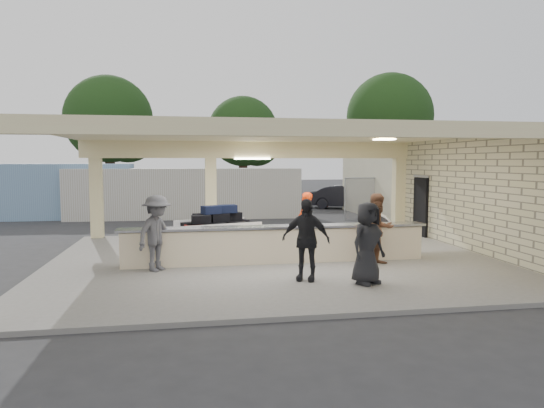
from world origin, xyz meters
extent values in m
plane|color=#29292C|center=(0.00, 0.00, 0.00)|extent=(120.00, 120.00, 0.00)
cube|color=slate|center=(0.00, 0.00, 0.05)|extent=(12.00, 10.00, 0.10)
cube|color=beige|center=(0.00, 0.00, 3.50)|extent=(12.00, 10.00, 0.02)
cube|color=#BEB695|center=(6.00, 0.00, 1.75)|extent=(0.02, 10.00, 3.50)
cube|color=black|center=(5.94, 3.20, 1.15)|extent=(0.10, 0.95, 2.10)
cube|color=beige|center=(0.00, 4.75, 3.20)|extent=(12.00, 0.50, 0.60)
cube|color=beige|center=(0.00, -4.85, 3.35)|extent=(12.00, 0.30, 0.30)
cube|color=beige|center=(-5.50, 4.75, 1.80)|extent=(0.40, 0.40, 3.50)
cube|color=beige|center=(-1.50, 4.75, 1.80)|extent=(0.40, 0.40, 3.50)
cube|color=beige|center=(5.80, 4.80, 1.80)|extent=(0.40, 0.40, 3.50)
cube|color=white|center=(0.00, 4.50, 2.88)|extent=(1.30, 0.12, 0.06)
cube|color=#FFEABF|center=(3.80, 1.50, 3.47)|extent=(0.55, 0.55, 0.04)
cube|color=#FFEABF|center=(3.80, -0.50, 3.47)|extent=(0.55, 0.55, 0.04)
cube|color=#FFEABF|center=(3.80, -2.50, 3.47)|extent=(0.55, 0.55, 0.04)
cube|color=beige|center=(0.00, -0.50, 0.55)|extent=(8.00, 0.50, 0.90)
cube|color=#B7B7BC|center=(0.00, -0.50, 1.05)|extent=(8.20, 0.58, 0.06)
cube|color=silver|center=(-1.46, 1.56, 0.66)|extent=(2.61, 1.98, 0.11)
cylinder|color=black|center=(-2.21, 0.82, 0.29)|extent=(0.21, 0.39, 0.37)
cylinder|color=black|center=(-2.49, 1.80, 0.29)|extent=(0.21, 0.39, 0.37)
cylinder|color=black|center=(-0.42, 1.33, 0.29)|extent=(0.21, 0.39, 0.37)
cylinder|color=black|center=(-0.71, 2.31, 0.29)|extent=(0.21, 0.39, 0.37)
cube|color=silver|center=(-1.65, 2.23, 0.84)|extent=(2.24, 0.68, 0.28)
cube|color=silver|center=(-1.26, 0.89, 0.84)|extent=(2.24, 0.68, 0.28)
cube|color=black|center=(-2.09, 1.09, 0.83)|extent=(0.61, 0.49, 0.24)
cube|color=black|center=(-1.47, 1.27, 0.83)|extent=(0.61, 0.49, 0.24)
cube|color=black|center=(-0.84, 1.45, 0.83)|extent=(0.61, 0.49, 0.24)
cube|color=black|center=(-2.25, 1.62, 0.83)|extent=(0.61, 0.49, 0.24)
cube|color=black|center=(-1.62, 1.80, 0.83)|extent=(0.61, 0.49, 0.24)
cube|color=black|center=(-1.00, 1.98, 0.83)|extent=(0.61, 0.49, 0.24)
cube|color=black|center=(-1.94, 1.23, 1.08)|extent=(0.61, 0.49, 0.24)
cube|color=black|center=(-1.37, 1.59, 1.08)|extent=(0.61, 0.49, 0.24)
cube|color=black|center=(-0.97, 1.89, 1.08)|extent=(0.61, 0.49, 0.24)
cube|color=black|center=(-1.89, 1.73, 1.08)|extent=(0.61, 0.49, 0.24)
cube|color=black|center=(-1.63, 1.51, 1.33)|extent=(0.61, 0.49, 0.24)
cube|color=black|center=(-1.12, 1.75, 1.33)|extent=(0.61, 0.49, 0.24)
cube|color=#590F0C|center=(-2.15, 0.98, 0.83)|extent=(0.61, 0.49, 0.24)
cube|color=black|center=(-0.73, 2.06, 0.83)|extent=(0.61, 0.49, 0.24)
cube|color=black|center=(-1.56, 1.92, 1.08)|extent=(0.61, 0.49, 0.24)
cylinder|color=silver|center=(3.77, 1.78, 0.64)|extent=(0.92, 0.63, 0.88)
cylinder|color=black|center=(3.77, 1.78, 0.64)|extent=(0.85, 0.62, 0.78)
cube|color=silver|center=(3.48, 1.78, 0.25)|extent=(0.06, 0.49, 0.29)
cube|color=silver|center=(4.07, 1.78, 0.25)|extent=(0.06, 0.49, 0.29)
imported|color=#FF3B0D|center=(1.09, 0.80, 0.99)|extent=(0.69, 0.72, 1.78)
imported|color=brown|center=(2.55, -1.23, 1.03)|extent=(0.97, 0.59, 1.86)
imported|color=black|center=(0.30, -2.53, 1.02)|extent=(1.15, 0.82, 1.85)
imported|color=#454549|center=(-3.06, -1.00, 1.03)|extent=(1.10, 1.19, 1.86)
imported|color=black|center=(1.55, -3.07, 1.00)|extent=(0.95, 0.73, 1.80)
imported|color=white|center=(9.54, 13.17, 0.81)|extent=(6.21, 4.42, 1.61)
imported|color=white|center=(13.43, 14.28, 0.78)|extent=(4.99, 1.96, 1.56)
imported|color=black|center=(6.79, 14.38, 0.68)|extent=(4.34, 2.97, 1.37)
cube|color=silver|center=(-2.46, 11.35, 1.22)|extent=(11.32, 2.62, 2.44)
cube|color=#769BBC|center=(-10.28, 12.19, 1.33)|extent=(10.29, 2.60, 2.67)
cylinder|color=gray|center=(5.00, 9.00, 1.00)|extent=(0.06, 0.06, 2.00)
cylinder|color=gray|center=(7.00, 9.00, 1.00)|extent=(0.06, 0.06, 2.00)
cylinder|color=gray|center=(9.00, 9.00, 1.00)|extent=(0.06, 0.06, 2.00)
cylinder|color=gray|center=(11.00, 9.00, 1.00)|extent=(0.06, 0.06, 2.00)
cylinder|color=gray|center=(13.00, 9.00, 1.00)|extent=(0.06, 0.06, 2.00)
cylinder|color=gray|center=(15.00, 9.00, 1.00)|extent=(0.06, 0.06, 2.00)
cube|color=gray|center=(11.00, 9.00, 1.00)|extent=(12.00, 0.02, 2.00)
cylinder|color=gray|center=(11.00, 9.00, 2.00)|extent=(12.00, 0.05, 0.05)
cylinder|color=#382619|center=(-8.00, 24.00, 2.25)|extent=(0.70, 0.70, 4.50)
sphere|color=black|center=(-8.00, 24.00, 5.85)|extent=(6.30, 6.30, 6.30)
sphere|color=black|center=(-6.80, 24.60, 4.95)|extent=(4.50, 4.50, 4.50)
cylinder|color=#382619|center=(2.00, 26.00, 2.00)|extent=(0.70, 0.70, 4.00)
sphere|color=black|center=(2.00, 26.00, 5.20)|extent=(5.60, 5.60, 5.60)
sphere|color=black|center=(3.20, 26.60, 4.40)|extent=(4.00, 4.00, 4.00)
cylinder|color=#382619|center=(14.00, 25.00, 2.50)|extent=(0.70, 0.70, 5.00)
sphere|color=black|center=(14.00, 25.00, 6.50)|extent=(7.00, 7.00, 7.00)
sphere|color=black|center=(15.20, 25.60, 5.50)|extent=(5.00, 5.00, 5.00)
cube|color=beige|center=(9.50, 10.00, 1.60)|extent=(6.00, 8.00, 3.20)
camera|label=1|loc=(-2.25, -13.03, 2.77)|focal=32.00mm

